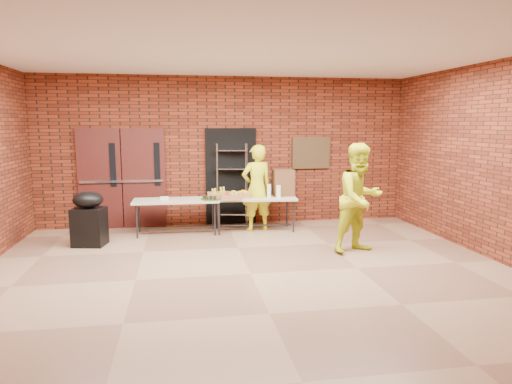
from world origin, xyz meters
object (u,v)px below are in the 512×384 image
table_right (255,200)px  coffee_dispenser (283,182)px  table_left (176,202)px  volunteer_man (360,198)px  covered_grill (89,219)px  wire_rack (232,185)px  volunteer_woman (257,188)px

table_right → coffee_dispenser: size_ratio=3.22×
table_left → volunteer_man: bearing=-30.0°
table_left → table_right: bearing=0.8°
covered_grill → coffee_dispenser: bearing=23.4°
wire_rack → table_left: wire_rack is taller
covered_grill → wire_rack: bearing=36.2°
wire_rack → covered_grill: (-2.74, -1.26, -0.39)m
covered_grill → table_right: bearing=23.4°
coffee_dispenser → covered_grill: size_ratio=0.55×
table_right → volunteer_woman: bearing=25.0°
coffee_dispenser → volunteer_woman: (-0.58, -0.12, -0.09)m
table_right → covered_grill: covered_grill is taller
table_left → table_right: (1.59, 0.00, 0.01)m
volunteer_woman → wire_rack: bearing=-65.5°
coffee_dispenser → table_right: bearing=-168.1°
covered_grill → volunteer_woman: volunteer_woman is taller
volunteer_woman → table_right: bearing=6.1°
coffee_dispenser → volunteer_man: size_ratio=0.29×
table_left → covered_grill: bearing=-156.3°
table_right → coffee_dispenser: (0.63, 0.13, 0.33)m
table_left → volunteer_woman: (1.64, 0.02, 0.25)m
wire_rack → volunteer_man: volunteer_man is taller
table_right → volunteer_man: volunteer_man is taller
volunteer_man → covered_grill: bearing=146.9°
coffee_dispenser → covered_grill: (-3.77, -0.80, -0.48)m
volunteer_woman → volunteer_man: 2.38m
volunteer_man → volunteer_woman: bearing=109.5°
covered_grill → volunteer_woman: bearing=23.6°
coffee_dispenser → wire_rack: bearing=155.5°
covered_grill → volunteer_man: (4.66, -1.19, 0.44)m
table_left → volunteer_woman: size_ratio=0.96×
table_left → covered_grill: (-1.55, -0.66, -0.14)m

